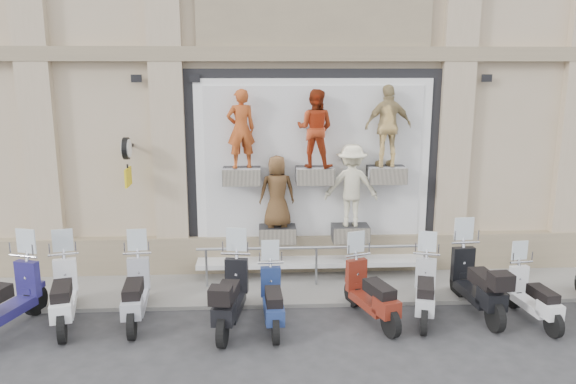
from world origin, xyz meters
name	(u,v)px	position (x,y,z in m)	size (l,w,h in m)	color
ground	(327,331)	(0.00, 0.00, 0.00)	(90.00, 90.00, 0.00)	#2F2F31
sidewalk	(316,284)	(0.00, 2.10, 0.04)	(16.00, 2.20, 0.08)	gray
building	(301,14)	(0.00, 7.00, 6.00)	(14.00, 8.60, 12.00)	tan
shop_vitrine	(320,170)	(0.13, 2.74, 2.40)	(5.60, 0.85, 4.30)	black
guard_rail	(316,267)	(0.00, 2.00, 0.47)	(5.06, 0.10, 0.93)	#9EA0A5
clock_sign_bracket	(127,155)	(-3.90, 2.47, 2.80)	(0.10, 0.80, 1.02)	black
scooter_a	(2,287)	(-5.66, 0.25, 0.85)	(0.61, 2.10, 1.71)	navy
scooter_b	(63,282)	(-4.72, 0.52, 0.81)	(0.58, 1.99, 1.62)	white
scooter_c	(135,281)	(-3.46, 0.59, 0.79)	(0.57, 1.95, 1.58)	#9C9EA9
scooter_d	(230,283)	(-1.71, 0.27, 0.83)	(0.60, 2.04, 1.66)	black
scooter_e	(273,289)	(-0.96, 0.24, 0.72)	(0.52, 1.78, 1.45)	navy
scooter_f	(372,281)	(0.85, 0.39, 0.77)	(0.55, 1.90, 1.54)	maroon
scooter_g	(426,280)	(1.87, 0.45, 0.76)	(0.54, 1.86, 1.51)	#ABADB2
scooter_h	(478,271)	(2.90, 0.62, 0.85)	(0.61, 2.09, 1.70)	black
scooter_i	(535,286)	(3.81, 0.21, 0.69)	(0.49, 1.70, 1.38)	silver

